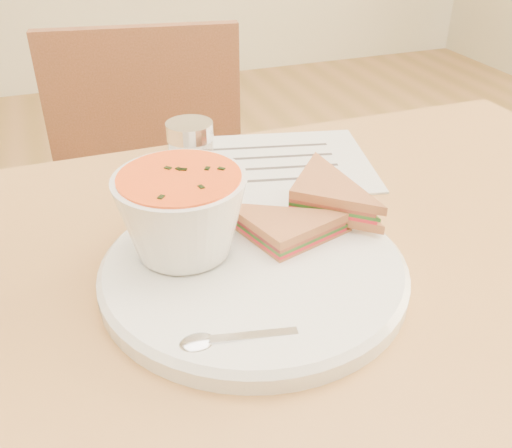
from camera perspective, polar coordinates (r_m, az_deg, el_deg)
name	(u,v)px	position (r m, az deg, el deg)	size (l,w,h in m)	color
chair_far	(161,268)	(1.15, -9.51, -4.39)	(0.38, 0.38, 0.86)	brown
plate	(254,271)	(0.58, -0.24, -4.70)	(0.31, 0.31, 0.02)	white
soup_bowl	(182,218)	(0.57, -7.38, 0.60)	(0.13, 0.13, 0.09)	white
sandwich_half_a	(280,256)	(0.56, 2.40, -3.21)	(0.10, 0.10, 0.03)	#B77140
sandwich_half_b	(288,204)	(0.62, 3.26, 2.02)	(0.11, 0.11, 0.03)	#B77140
spoon	(253,337)	(0.49, -0.35, -11.21)	(0.16, 0.03, 0.01)	silver
paper_menu	(269,164)	(0.80, 1.34, 6.05)	(0.28, 0.21, 0.00)	silver
condiment_shaker	(192,162)	(0.70, -6.45, 6.19)	(0.06, 0.06, 0.10)	silver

